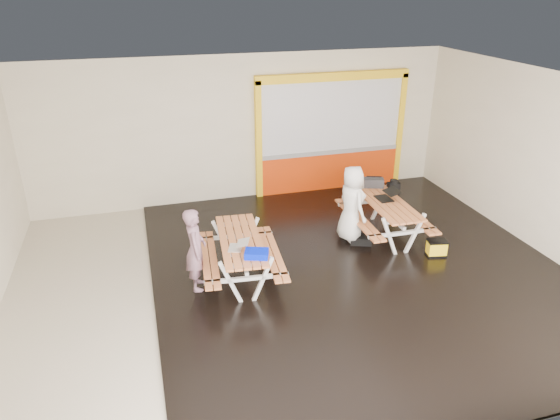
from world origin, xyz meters
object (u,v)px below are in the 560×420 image
object	(u,v)px
toolbox	(373,183)
person_left	(196,249)
person_right	(352,204)
backpack	(393,189)
picnic_table_left	(241,249)
dark_case	(361,239)
fluke_bag	(437,248)
laptop_right	(387,196)
blue_pouch	(257,254)
laptop_left	(238,246)
picnic_table_right	(385,210)

from	to	relation	value
toolbox	person_left	bearing A→B (deg)	-156.24
person_left	person_right	distance (m)	3.43
person_left	backpack	bearing A→B (deg)	-61.77
picnic_table_left	person_left	size ratio (longest dim) A/B	1.47
dark_case	fluke_bag	bearing A→B (deg)	-36.43
laptop_right	blue_pouch	size ratio (longest dim) A/B	1.18
person_left	laptop_right	bearing A→B (deg)	-66.91
picnic_table_left	blue_pouch	size ratio (longest dim) A/B	5.66
laptop_left	backpack	distance (m)	4.26
person_left	toolbox	size ratio (longest dim) A/B	3.07
toolbox	backpack	bearing A→B (deg)	-14.89
blue_pouch	picnic_table_right	bearing A→B (deg)	25.75
dark_case	picnic_table_left	bearing A→B (deg)	-166.92
blue_pouch	fluke_bag	bearing A→B (deg)	6.45
picnic_table_left	blue_pouch	xyz separation A→B (m)	(0.13, -0.70, 0.25)
picnic_table_left	blue_pouch	bearing A→B (deg)	-79.71
person_left	dark_case	bearing A→B (deg)	-68.56
person_left	fluke_bag	bearing A→B (deg)	-82.85
picnic_table_right	person_right	world-z (taller)	person_right
blue_pouch	picnic_table_left	bearing A→B (deg)	100.29
laptop_left	laptop_right	world-z (taller)	laptop_right
person_right	fluke_bag	distance (m)	1.87
picnic_table_left	person_left	xyz separation A→B (m)	(-0.82, -0.23, 0.23)
dark_case	laptop_left	bearing A→B (deg)	-161.07
laptop_right	blue_pouch	bearing A→B (deg)	-153.26
picnic_table_right	toolbox	bearing A→B (deg)	83.61
laptop_right	laptop_left	bearing A→B (deg)	-160.16
blue_pouch	dark_case	world-z (taller)	blue_pouch
dark_case	person_left	bearing A→B (deg)	-166.31
person_right	laptop_left	xyz separation A→B (m)	(-2.57, -1.12, -0.01)
person_right	laptop_right	world-z (taller)	person_right
person_right	dark_case	bearing A→B (deg)	-144.32
laptop_left	dark_case	xyz separation A→B (m)	(2.74, 0.94, -0.74)
picnic_table_left	fluke_bag	bearing A→B (deg)	-4.15
fluke_bag	laptop_left	bearing A→B (deg)	-179.27
person_left	blue_pouch	size ratio (longest dim) A/B	3.84
picnic_table_right	backpack	world-z (taller)	backpack
backpack	blue_pouch	bearing A→B (deg)	-149.03
laptop_left	dark_case	bearing A→B (deg)	18.93
picnic_table_left	dark_case	distance (m)	2.75
picnic_table_right	laptop_left	distance (m)	3.53
picnic_table_right	blue_pouch	world-z (taller)	blue_pouch
picnic_table_right	dark_case	bearing A→B (deg)	-162.57
backpack	fluke_bag	world-z (taller)	backpack
picnic_table_right	dark_case	distance (m)	0.81
person_left	person_right	bearing A→B (deg)	-65.01
picnic_table_right	person_right	distance (m)	0.81
person_right	blue_pouch	world-z (taller)	person_right
person_left	laptop_left	world-z (taller)	person_left
dark_case	fluke_bag	size ratio (longest dim) A/B	1.02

